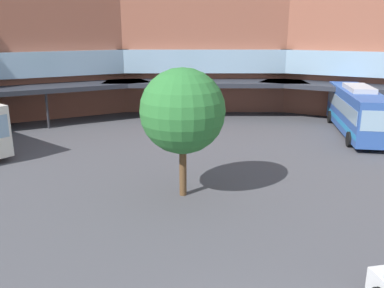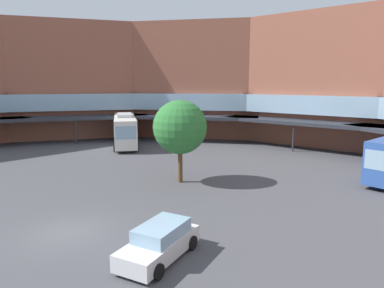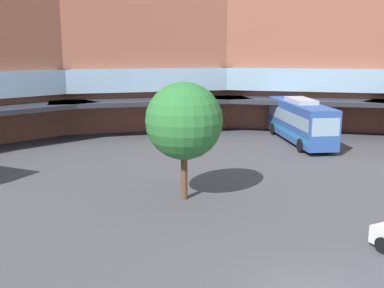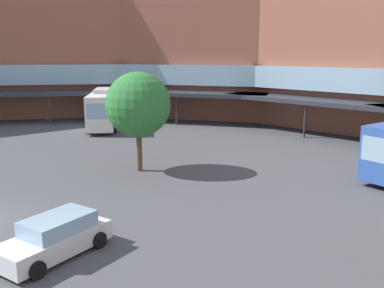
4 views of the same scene
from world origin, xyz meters
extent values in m
cube|color=#93543F|center=(0.00, 35.15, 8.03)|extent=(18.99, 6.00, 16.06)
cube|color=#8CADC6|center=(0.00, 34.55, 5.14)|extent=(17.09, 6.24, 2.25)
cube|color=#282B33|center=(0.00, 30.15, 3.21)|extent=(18.99, 4.00, 0.40)
cylinder|color=#2D2D33|center=(0.00, 28.55, 1.61)|extent=(0.20, 0.20, 3.21)
cube|color=#93543F|center=(-16.58, 31.00, 8.03)|extent=(19.58, 14.25, 16.06)
cube|color=#8CADC6|center=(-16.30, 30.47, 5.14)|extent=(18.01, 13.56, 2.25)
cube|color=#282B33|center=(-14.22, 26.59, 3.21)|extent=(18.63, 12.48, 0.40)
cylinder|color=#2D2D33|center=(-13.47, 25.18, 1.61)|extent=(0.20, 0.20, 3.21)
cube|color=#93543F|center=(-29.24, 19.52, 8.03)|extent=(15.53, 19.13, 16.06)
cube|color=#8CADC6|center=(-28.74, 19.18, 5.14)|extent=(14.68, 17.68, 2.25)
cube|color=#282B33|center=(-25.08, 16.74, 3.21)|extent=(13.87, 18.02, 0.40)
cylinder|color=#2D2D33|center=(-23.75, 15.85, 1.61)|extent=(0.20, 0.20, 3.21)
cube|color=#8CADC6|center=(11.05, 17.71, 2.33)|extent=(2.17, 0.44, 1.40)
cylinder|color=black|center=(10.09, 19.65, 0.55)|extent=(0.46, 1.13, 1.10)
cube|color=silver|center=(-17.88, 19.08, 1.98)|extent=(10.47, 9.22, 3.27)
cube|color=#8CADC6|center=(-17.88, 19.08, 2.38)|extent=(9.97, 8.82, 1.05)
cube|color=#267FBF|center=(-17.88, 19.08, 1.07)|extent=(10.31, 9.10, 0.39)
cube|color=#8CADC6|center=(-13.48, 15.47, 2.38)|extent=(1.49, 1.78, 1.44)
cube|color=#B2B2B7|center=(-17.88, 19.08, 3.80)|extent=(4.31, 3.98, 0.36)
cylinder|color=black|center=(-14.07, 17.57, 0.55)|extent=(1.04, 0.93, 1.10)
cylinder|color=black|center=(-15.65, 15.64, 0.55)|extent=(1.04, 0.93, 1.10)
cylinder|color=black|center=(-20.11, 22.53, 0.55)|extent=(1.04, 0.93, 1.10)
cylinder|color=black|center=(-21.70, 20.59, 0.55)|extent=(1.04, 0.93, 1.10)
cube|color=silver|center=(5.64, 1.02, 0.55)|extent=(2.62, 4.67, 0.75)
cube|color=#8CADC6|center=(5.59, 1.27, 1.23)|extent=(2.07, 2.90, 0.60)
cylinder|color=black|center=(6.80, -0.23, 0.33)|extent=(0.34, 0.69, 0.66)
cylinder|color=black|center=(5.04, -0.58, 0.33)|extent=(0.34, 0.69, 0.66)
cylinder|color=black|center=(6.24, 2.62, 0.33)|extent=(0.34, 0.69, 0.66)
cylinder|color=black|center=(4.47, 2.27, 0.33)|extent=(0.34, 0.69, 0.66)
cylinder|color=brown|center=(-1.69, 10.90, 1.61)|extent=(0.36, 0.36, 3.22)
sphere|color=#2D7233|center=(-1.69, 10.90, 4.36)|extent=(4.17, 4.17, 4.17)
camera|label=1|loc=(-1.24, -8.08, 8.15)|focal=37.45mm
camera|label=2|loc=(15.97, -9.37, 7.71)|focal=32.96mm
camera|label=3|loc=(-7.41, -12.21, 8.14)|focal=42.22mm
camera|label=4|loc=(20.10, -6.01, 7.61)|focal=40.32mm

